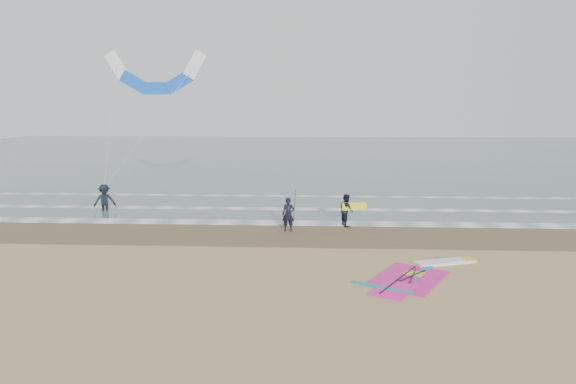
{
  "coord_description": "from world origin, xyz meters",
  "views": [
    {
      "loc": [
        0.47,
        -17.96,
        6.0
      ],
      "look_at": [
        -0.7,
        5.0,
        2.2
      ],
      "focal_mm": 32.0,
      "sensor_mm": 36.0,
      "label": 1
    }
  ],
  "objects_px": {
    "person_standing": "(288,214)",
    "person_wading": "(104,195)",
    "surf_kite": "(156,77)",
    "windsurf_rig": "(420,274)",
    "person_walking": "(346,210)"
  },
  "relations": [
    {
      "from": "windsurf_rig",
      "to": "person_wading",
      "type": "bearing_deg",
      "value": 146.35
    },
    {
      "from": "person_wading",
      "to": "surf_kite",
      "type": "distance_m",
      "value": 8.41
    },
    {
      "from": "windsurf_rig",
      "to": "person_walking",
      "type": "xyz_separation_m",
      "value": [
        -2.21,
        7.65,
        0.79
      ]
    },
    {
      "from": "person_wading",
      "to": "person_walking",
      "type": "bearing_deg",
      "value": -36.4
    },
    {
      "from": "windsurf_rig",
      "to": "person_standing",
      "type": "relative_size",
      "value": 3.07
    },
    {
      "from": "person_standing",
      "to": "surf_kite",
      "type": "relative_size",
      "value": 0.2
    },
    {
      "from": "surf_kite",
      "to": "windsurf_rig",
      "type": "bearing_deg",
      "value": -46.83
    },
    {
      "from": "surf_kite",
      "to": "person_walking",
      "type": "bearing_deg",
      "value": -31.69
    },
    {
      "from": "person_walking",
      "to": "surf_kite",
      "type": "distance_m",
      "value": 15.58
    },
    {
      "from": "person_standing",
      "to": "person_wading",
      "type": "bearing_deg",
      "value": 167.7
    },
    {
      "from": "windsurf_rig",
      "to": "surf_kite",
      "type": "height_order",
      "value": "surf_kite"
    },
    {
      "from": "person_walking",
      "to": "person_wading",
      "type": "relative_size",
      "value": 0.85
    },
    {
      "from": "person_standing",
      "to": "person_walking",
      "type": "relative_size",
      "value": 1.01
    },
    {
      "from": "windsurf_rig",
      "to": "person_standing",
      "type": "distance_m",
      "value": 8.23
    },
    {
      "from": "windsurf_rig",
      "to": "surf_kite",
      "type": "distance_m",
      "value": 21.95
    }
  ]
}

